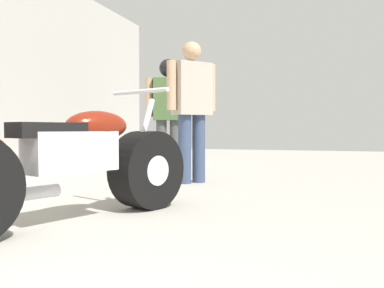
# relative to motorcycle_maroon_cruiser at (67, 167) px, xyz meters

# --- Properties ---
(ground_plane) EXTENTS (18.67, 18.67, 0.00)m
(ground_plane) POSITION_rel_motorcycle_maroon_cruiser_xyz_m (0.95, 1.47, -0.40)
(ground_plane) COLOR #A8A399
(motorcycle_maroon_cruiser) EXTENTS (1.04, 2.03, 0.98)m
(motorcycle_maroon_cruiser) POSITION_rel_motorcycle_maroon_cruiser_xyz_m (0.00, 0.00, 0.00)
(motorcycle_maroon_cruiser) COLOR black
(motorcycle_maroon_cruiser) RESTS_ON ground_plane
(mechanic_in_blue) EXTENTS (0.52, 0.60, 1.71)m
(mechanic_in_blue) POSITION_rel_motorcycle_maroon_cruiser_xyz_m (0.15, 2.38, 0.57)
(mechanic_in_blue) COLOR #384766
(mechanic_in_blue) RESTS_ON ground_plane
(mechanic_with_helmet) EXTENTS (0.64, 0.38, 1.66)m
(mechanic_with_helmet) POSITION_rel_motorcycle_maroon_cruiser_xyz_m (-0.45, 3.16, 0.60)
(mechanic_with_helmet) COLOR #4C4C4C
(mechanic_with_helmet) RESTS_ON ground_plane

